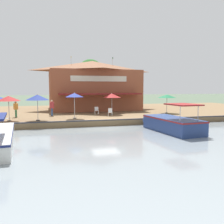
# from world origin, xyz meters

# --- Properties ---
(ground_plane) EXTENTS (220.00, 220.00, 0.00)m
(ground_plane) POSITION_xyz_m (0.00, 0.00, 0.00)
(ground_plane) COLOR #4C5B47
(quay_deck) EXTENTS (22.00, 56.00, 0.60)m
(quay_deck) POSITION_xyz_m (-11.00, 0.00, 0.30)
(quay_deck) COLOR brown
(quay_deck) RESTS_ON ground
(quay_edge_fender) EXTENTS (0.20, 50.40, 0.10)m
(quay_edge_fender) POSITION_xyz_m (-0.10, 0.00, 0.65)
(quay_edge_fender) COLOR #2D2D33
(quay_edge_fender) RESTS_ON quay_deck
(waterfront_restaurant) EXTENTS (11.39, 12.66, 7.52)m
(waterfront_restaurant) POSITION_xyz_m (-13.43, 1.30, 4.09)
(waterfront_restaurant) COLOR brown
(waterfront_restaurant) RESTS_ON quay_deck
(patio_umbrella_near_quay_edge) EXTENTS (2.06, 2.06, 2.43)m
(patio_umbrella_near_quay_edge) POSITION_xyz_m (-5.16, 1.99, 2.76)
(patio_umbrella_near_quay_edge) COLOR #B7B7B7
(patio_umbrella_near_quay_edge) RESTS_ON quay_deck
(patio_umbrella_by_entrance) EXTENTS (2.16, 2.16, 2.47)m
(patio_umbrella_by_entrance) POSITION_xyz_m (-1.83, -6.07, 2.77)
(patio_umbrella_by_entrance) COLOR #B7B7B7
(patio_umbrella_by_entrance) RESTS_ON quay_deck
(patio_umbrella_far_corner) EXTENTS (1.78, 1.78, 2.57)m
(patio_umbrella_far_corner) POSITION_xyz_m (-2.55, -2.57, 2.92)
(patio_umbrella_far_corner) COLOR #B7B7B7
(patio_umbrella_far_corner) RESTS_ON quay_deck
(patio_umbrella_mid_patio_left) EXTENTS (2.10, 2.10, 2.35)m
(patio_umbrella_mid_patio_left) POSITION_xyz_m (-2.11, -8.61, 2.68)
(patio_umbrella_mid_patio_left) COLOR #B7B7B7
(patio_umbrella_mid_patio_left) RESTS_ON quay_deck
(patio_umbrella_mid_patio_right) EXTENTS (2.20, 2.20, 2.29)m
(patio_umbrella_mid_patio_right) POSITION_xyz_m (-4.92, 8.79, 2.65)
(patio_umbrella_mid_patio_right) COLOR #B7B7B7
(patio_umbrella_mid_patio_right) RESTS_ON quay_deck
(cafe_chair_mid_patio) EXTENTS (0.49, 0.49, 0.85)m
(cafe_chair_mid_patio) POSITION_xyz_m (-5.99, 0.37, 1.08)
(cafe_chair_mid_patio) COLOR white
(cafe_chair_mid_patio) RESTS_ON quay_deck
(cafe_chair_far_corner_seat) EXTENTS (0.54, 0.54, 0.85)m
(cafe_chair_far_corner_seat) POSITION_xyz_m (-3.61, 1.39, 1.08)
(cafe_chair_far_corner_seat) COLOR white
(cafe_chair_far_corner_seat) RESTS_ON quay_deck
(person_mid_patio) EXTENTS (0.49, 0.49, 1.74)m
(person_mid_patio) POSITION_xyz_m (-5.46, -4.69, 1.70)
(person_mid_patio) COLOR #2D5193
(person_mid_patio) RESTS_ON quay_deck
(person_at_quay_edge) EXTENTS (0.47, 0.47, 1.66)m
(person_at_quay_edge) POSITION_xyz_m (-5.28, -8.35, 1.64)
(person_at_quay_edge) COLOR #337547
(person_at_quay_edge) RESTS_ON quay_deck
(motorboat_distant_upstream) EXTENTS (6.99, 2.88, 2.35)m
(motorboat_distant_upstream) POSITION_xyz_m (3.56, 4.52, 0.72)
(motorboat_distant_upstream) COLOR navy
(motorboat_distant_upstream) RESTS_ON river_water
(tree_upstream_bank) EXTENTS (4.67, 4.45, 7.83)m
(tree_upstream_bank) POSITION_xyz_m (-19.29, 1.97, 6.07)
(tree_upstream_bank) COLOR brown
(tree_upstream_bank) RESTS_ON quay_deck
(tree_behind_restaurant) EXTENTS (3.89, 3.70, 6.69)m
(tree_behind_restaurant) POSITION_xyz_m (-18.53, -0.45, 5.33)
(tree_behind_restaurant) COLOR brown
(tree_behind_restaurant) RESTS_ON quay_deck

